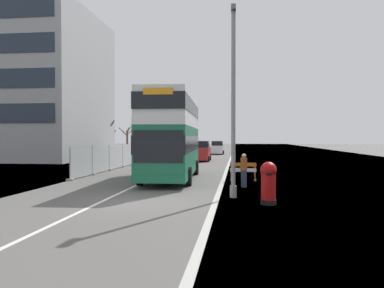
{
  "coord_description": "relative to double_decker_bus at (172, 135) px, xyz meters",
  "views": [
    {
      "loc": [
        4.0,
        -14.6,
        2.55
      ],
      "look_at": [
        1.55,
        5.6,
        2.2
      ],
      "focal_mm": 35.59,
      "sensor_mm": 36.0,
      "label": 1
    }
  ],
  "objects": [
    {
      "name": "backdrop_office_block",
      "position": [
        -24.01,
        19.45,
        5.75
      ],
      "size": [
        22.64,
        15.84,
        16.91
      ],
      "color": "#9EA0A3",
      "rests_on": "ground"
    },
    {
      "name": "bare_tree_far_verge_mid",
      "position": [
        -15.32,
        41.92,
        -0.39
      ],
      "size": [
        2.76,
        2.15,
        4.47
      ],
      "color": "#4C3D2D",
      "rests_on": "ground"
    },
    {
      "name": "red_pillar_postbox",
      "position": [
        5.17,
        -8.3,
        -1.82
      ],
      "size": [
        0.62,
        0.62,
        1.63
      ],
      "color": "black",
      "rests_on": "ground"
    },
    {
      "name": "car_receding_mid",
      "position": [
        -3.18,
        27.01,
        -1.73
      ],
      "size": [
        1.94,
        4.32,
        2.07
      ],
      "color": "navy",
      "rests_on": "ground"
    },
    {
      "name": "lamppost_foreground",
      "position": [
        3.82,
        -6.78,
        1.1
      ],
      "size": [
        0.29,
        0.7,
        8.07
      ],
      "color": "gray",
      "rests_on": "ground"
    },
    {
      "name": "car_receding_far",
      "position": [
        0.91,
        34.69,
        -1.76
      ],
      "size": [
        1.95,
        4.15,
        2.01
      ],
      "color": "silver",
      "rests_on": "ground"
    },
    {
      "name": "roadworks_barrier",
      "position": [
        4.31,
        -0.64,
        -2.06
      ],
      "size": [
        1.53,
        0.44,
        1.07
      ],
      "color": "orange",
      "rests_on": "ground"
    },
    {
      "name": "construction_site_fence",
      "position": [
        -5.8,
        5.14,
        -1.76
      ],
      "size": [
        0.44,
        13.8,
        1.99
      ],
      "color": "#A8AAAD",
      "rests_on": "ground"
    },
    {
      "name": "ground",
      "position": [
        0.65,
        -8.2,
        -2.76
      ],
      "size": [
        140.0,
        280.0,
        0.1
      ],
      "color": "#565451"
    },
    {
      "name": "pedestrian_at_kerb",
      "position": [
        4.31,
        -3.34,
        -1.84
      ],
      "size": [
        0.34,
        0.34,
        1.72
      ],
      "color": "#2D3342",
      "rests_on": "ground"
    },
    {
      "name": "car_oncoming_near",
      "position": [
        0.05,
        17.79,
        -1.68
      ],
      "size": [
        2.02,
        4.0,
        2.17
      ],
      "color": "maroon",
      "rests_on": "ground"
    },
    {
      "name": "bare_tree_far_verge_near",
      "position": [
        -13.42,
        25.96,
        -0.23
      ],
      "size": [
        2.31,
        2.65,
        4.85
      ],
      "color": "#4C3D2D",
      "rests_on": "ground"
    },
    {
      "name": "double_decker_bus",
      "position": [
        0.0,
        0.0,
        0.0
      ],
      "size": [
        3.21,
        10.58,
        5.09
      ],
      "color": "#196042",
      "rests_on": "ground"
    }
  ]
}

